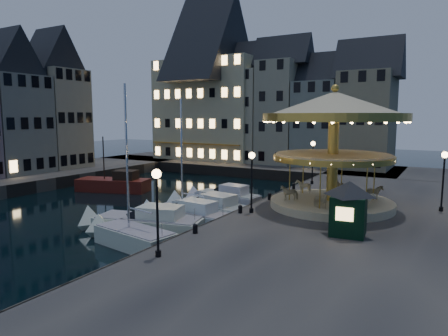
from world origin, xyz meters
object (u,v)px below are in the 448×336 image
Objects in this scene: motorboat_a at (129,237)px; motorboat_c at (185,216)px; bollard_c at (270,196)px; motorboat_d at (207,209)px; bollard_a at (195,228)px; motorboat_e at (223,198)px; streetlamp_d at (444,173)px; streetlamp_a at (157,200)px; ticket_kiosk at (349,199)px; bollard_d at (294,186)px; red_fishing_boat at (115,185)px; streetlamp_c at (313,156)px; streetlamp_b at (252,173)px; carousel at (334,127)px; motorboat_b at (143,224)px; bollard_b at (240,209)px.

motorboat_c is (0.27, 5.52, 0.14)m from motorboat_a.
motorboat_d reaches higher than bollard_c.
bollard_a is 0.08× the size of motorboat_e.
motorboat_c is (-16.18, -8.00, -3.34)m from streetlamp_d.
ticket_kiosk is (6.94, 8.03, -0.67)m from streetlamp_a.
bollard_c is 5.50m from bollard_d.
motorboat_c is at bearing 87.22° from motorboat_a.
streetlamp_d is 30.52m from red_fishing_boat.
motorboat_d reaches higher than bollard_d.
ticket_kiosk is (7.54, -11.97, 1.75)m from bollard_d.
bollard_d is 0.07× the size of red_fishing_boat.
streetlamp_c is 13.05m from motorboat_d.
bollard_c is (-0.60, 4.50, -2.41)m from streetlamp_b.
motorboat_c is at bearing -150.12° from carousel.
motorboat_c is at bearing 68.13° from motorboat_b.
red_fishing_boat reaches higher than bollard_d.
motorboat_e is 15.17m from ticket_kiosk.
motorboat_c is 7.04m from motorboat_e.
streetlamp_a is 0.41× the size of motorboat_c.
bollard_b is at bearing 93.61° from streetlamp_a.
bollard_d is at bearing 165.85° from streetlamp_d.
motorboat_e is at bearing 109.53° from streetlamp_a.
streetlamp_b is 13.50m from streetlamp_c.
red_fishing_boat is (-19.03, 6.11, -3.32)m from streetlamp_b.
streetlamp_a is 13.18m from motorboat_d.
carousel is (4.35, 14.31, 3.08)m from streetlamp_a.
bollard_c is (-11.90, -2.50, -2.41)m from streetlamp_d.
streetlamp_d is (11.30, 17.00, 0.00)m from streetlamp_a.
bollard_d is at bearing 91.72° from streetlamp_a.
streetlamp_c is at bearing 70.80° from motorboat_b.
bollard_d is at bearing 93.43° from streetlamp_b.
streetlamp_a is 25.16m from red_fishing_boat.
motorboat_b is (-5.53, -14.09, -0.96)m from bollard_d.
streetlamp_a reaches higher than ticket_kiosk.
streetlamp_c is 10.63m from carousel.
red_fishing_boat is (-13.88, 12.64, 0.16)m from motorboat_a.
motorboat_b is at bearing -147.52° from streetlamp_d.
ticket_kiosk is (13.07, 2.12, 2.71)m from motorboat_b.
carousel is at bearing -64.68° from streetlamp_c.
streetlamp_a is at bearing -86.39° from bollard_b.
streetlamp_d is at bearing 17.88° from motorboat_d.
motorboat_e is (-5.08, 12.00, -0.96)m from bollard_a.
streetlamp_b is 7.32× the size of bollard_c.
red_fishing_boat is at bearing 162.71° from ticket_kiosk.
bollard_c is at bearing 90.00° from bollard_a.
streetlamp_b and streetlamp_d have the same top height.
motorboat_e is at bearing 87.44° from motorboat_b.
motorboat_e is at bearing -176.61° from streetlamp_d.
ticket_kiosk is at bearing 28.09° from bollard_a.
motorboat_c reaches higher than motorboat_e.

